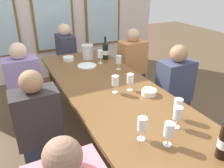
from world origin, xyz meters
The scene contains 20 objects.
ground_plane centered at (0.00, 0.00, 0.00)m, with size 12.00×12.00×0.00m, color brown.
dining_table centered at (0.00, 0.00, 0.68)m, with size 0.90×2.82×0.74m.
white_plate_0 centered at (0.00, 0.82, 0.74)m, with size 0.24×0.24×0.01m, color white.
metal_pitcher centered at (0.11, 1.08, 0.84)m, with size 0.16×0.16×0.19m.
wine_bottle_1 centered at (0.32, 0.96, 0.86)m, with size 0.08×0.08×0.31m.
tasting_bowl_0 centered at (0.25, -0.16, 0.77)m, with size 0.15×0.15×0.05m, color white.
tasting_bowl_2 centered at (-0.14, 1.13, 0.77)m, with size 0.15×0.15×0.05m, color white.
wine_glass_0 centered at (0.30, 0.54, 0.86)m, with size 0.07×0.07×0.17m.
wine_glass_1 centered at (0.22, -0.59, 0.86)m, with size 0.07×0.07×0.17m.
wine_glass_2 centered at (-0.05, -0.81, 0.86)m, with size 0.07×0.07×0.17m.
wine_glass_3 centered at (0.14, 0.00, 0.86)m, with size 0.07×0.07×0.17m.
wine_glass_4 centered at (-0.01, 0.02, 0.86)m, with size 0.07×0.07×0.17m.
wine_glass_5 centered at (-0.17, -0.68, 0.86)m, with size 0.07×0.07×0.17m.
wine_glass_6 centered at (0.14, -0.68, 0.86)m, with size 0.07×0.07×0.17m.
wine_glass_7 centered at (0.19, 0.84, 0.86)m, with size 0.07×0.07×0.17m.
seated_person_0 centered at (-0.76, 0.91, 0.53)m, with size 0.38×0.24×1.11m.
seated_person_1 centered at (0.76, 0.97, 0.53)m, with size 0.38×0.24×1.11m.
seated_person_4 centered at (-0.76, 0.01, 0.53)m, with size 0.38×0.24×1.11m.
seated_person_5 centered at (0.76, 0.04, 0.53)m, with size 0.38×0.24×1.11m.
seated_person_6 centered at (0.00, 1.76, 0.53)m, with size 0.24×0.38×1.11m.
Camera 1 is at (-0.92, -1.72, 1.76)m, focal length 36.51 mm.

